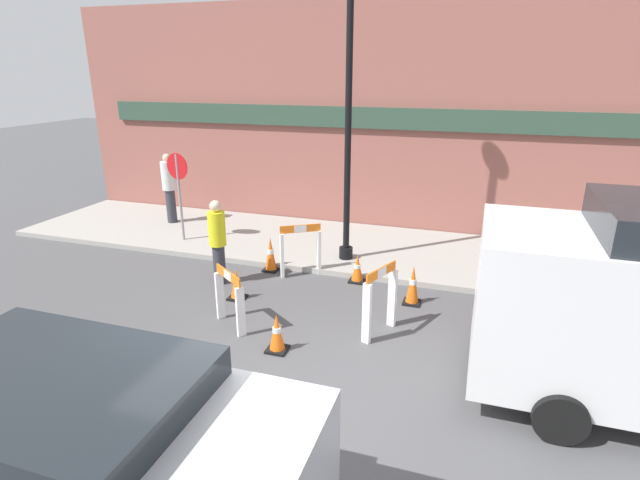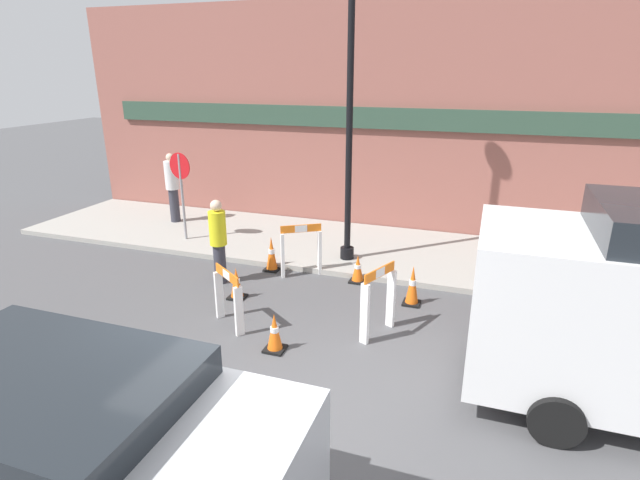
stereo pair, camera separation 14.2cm
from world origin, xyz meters
name	(u,v)px [view 1 (the left image)]	position (x,y,z in m)	size (l,w,h in m)	color
ground_plane	(286,433)	(0.00, 0.00, 0.00)	(60.00, 60.00, 0.00)	#4C4C4F
sidewalk_slab	(387,251)	(0.00, 6.14, 0.06)	(18.00, 3.28, 0.11)	#9E9B93
storefront_facade	(406,121)	(0.00, 7.86, 2.75)	(18.00, 0.22, 5.50)	#93564C
streetlamp_post	(349,56)	(-0.74, 5.28, 4.15)	(0.44, 0.44, 6.40)	black
stop_sign	(179,182)	(-4.69, 5.26, 1.48)	(0.59, 0.13, 2.04)	gray
barricade_0	(301,249)	(-1.41, 4.35, 0.57)	(0.75, 0.54, 1.06)	white
barricade_1	(229,297)	(-1.76, 2.04, 0.52)	(0.71, 0.56, 0.97)	white
barricade_2	(380,299)	(0.55, 2.55, 0.59)	(0.41, 0.75, 1.12)	white
traffic_cone_0	(357,269)	(-0.27, 4.40, 0.27)	(0.30, 0.30, 0.55)	black
traffic_cone_1	(271,255)	(-2.08, 4.40, 0.35)	(0.30, 0.30, 0.72)	black
traffic_cone_2	(277,333)	(-0.77, 1.60, 0.29)	(0.30, 0.30, 0.59)	black
traffic_cone_3	(413,285)	(0.88, 3.78, 0.35)	(0.30, 0.30, 0.72)	black
traffic_cone_4	(237,284)	(-2.13, 2.99, 0.28)	(0.30, 0.30, 0.58)	black
person_worker	(218,239)	(-2.77, 3.52, 0.89)	(0.36, 0.36, 1.65)	#33333D
person_pedestrian	(169,186)	(-5.75, 6.40, 1.08)	(0.43, 0.43, 1.79)	#33333D
parked_car_1	(61,452)	(-1.21, -1.84, 0.97)	(4.24, 1.92, 1.73)	#B7BABF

